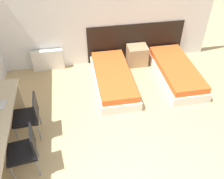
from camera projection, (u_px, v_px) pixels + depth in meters
wall_back at (98, 13)px, 5.80m from camera, size 5.74×0.05×2.70m
headboard_panel at (135, 42)px, 6.44m from camera, size 2.49×0.03×1.01m
bed_near_window at (113, 79)px, 5.78m from camera, size 0.86×1.96×0.37m
bed_near_door at (176, 72)px, 5.99m from camera, size 0.86×1.96×0.37m
nightstand at (137, 55)px, 6.42m from camera, size 0.50×0.41×0.51m
radiator at (48, 60)px, 6.22m from camera, size 0.77×0.12×0.54m
chair_near_laptop at (29, 115)px, 4.44m from camera, size 0.46×0.46×0.87m
chair_near_notebook at (25, 149)px, 3.87m from camera, size 0.50×0.50×0.87m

